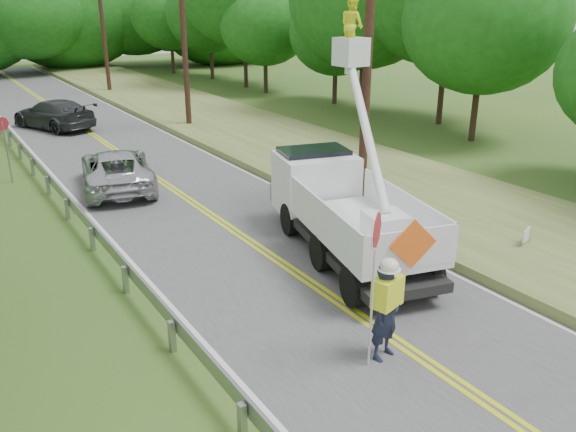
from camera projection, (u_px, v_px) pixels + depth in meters
ground at (461, 386)px, 10.75m from camera, size 140.00×140.00×0.00m
road at (174, 190)px, 21.76m from camera, size 7.20×96.00×0.03m
guardrail at (56, 188)px, 20.25m from camera, size 0.18×48.00×0.77m
utility_poles at (248, 37)px, 24.80m from camera, size 1.60×43.30×10.00m
tall_grass_verge at (325, 160)px, 25.30m from camera, size 7.00×96.00×0.30m
treeline_right at (340, 3)px, 35.96m from camera, size 12.77×55.83×12.43m
flagger at (386, 306)px, 11.21m from camera, size 1.19×0.65×3.28m
bucket_truck at (336, 190)px, 16.74m from camera, size 4.88×7.37×6.84m
suv_silver at (117, 169)px, 21.69m from camera, size 3.61×5.78×1.49m
suv_darkgrey at (54, 114)px, 31.80m from camera, size 4.12×5.92×1.59m
stop_sign_permanent at (5, 139)px, 22.01m from camera, size 0.52×0.26×2.62m
yard_sign at (526, 236)px, 16.13m from camera, size 0.50×0.22×0.76m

